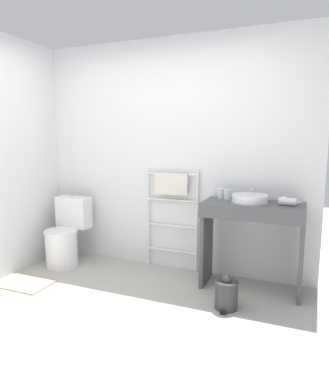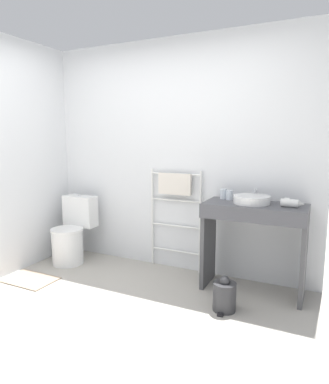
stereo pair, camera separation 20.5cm
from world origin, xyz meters
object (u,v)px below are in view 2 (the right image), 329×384
Objects in this scene: towel_radiator at (175,198)px; cup_near_edge at (229,195)px; toilet at (72,234)px; hair_dryer at (291,203)px; trash_bin at (224,296)px; cup_near_wall at (223,194)px; sink_basin at (252,199)px.

towel_radiator is 0.66m from cup_near_edge.
hair_dryer is (2.45, 0.11, 0.57)m from toilet.
trash_bin is at bearing -76.62° from cup_near_edge.
toilet is at bearing -172.32° from cup_near_wall.
cup_near_edge reaches higher than toilet.
towel_radiator is at bearing 138.75° from trash_bin.
cup_near_wall reaches higher than cup_near_edge.
towel_radiator is 11.75× the size of cup_near_edge.
hair_dryer is (1.24, -0.21, 0.08)m from towel_radiator.
cup_near_edge is 0.31× the size of trash_bin.
cup_near_wall is at bearing 108.93° from trash_bin.
cup_near_edge is 0.48× the size of hair_dryer.
cup_near_edge is at bearing 103.38° from trash_bin.
toilet is at bearing -165.10° from towel_radiator.
sink_basin is 1.09× the size of trash_bin.
cup_near_wall is 0.67m from hair_dryer.
toilet is 2.32× the size of sink_basin.
towel_radiator is at bearing 167.20° from sink_basin.
toilet is 2.52m from hair_dryer.
sink_basin is at bearing 78.10° from trash_bin.
cup_near_wall is (0.57, -0.08, 0.10)m from towel_radiator.
hair_dryer is at bearing 46.12° from trash_bin.
cup_near_wall is 1.05× the size of cup_near_edge.
cup_near_wall is 0.32× the size of trash_bin.
sink_basin is at bearing 3.34° from toilet.
hair_dryer is 0.64× the size of trash_bin.
cup_near_wall reaches higher than toilet.
towel_radiator is 0.91m from sink_basin.
cup_near_wall is (-0.31, 0.12, 0.01)m from sink_basin.
toilet is at bearing -176.66° from sink_basin.
cup_near_edge reaches higher than trash_bin.
hair_dryer reaches higher than toilet.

